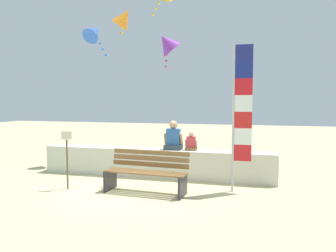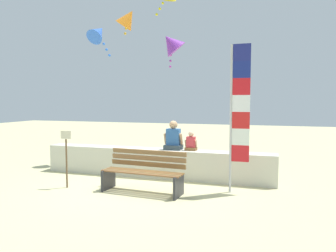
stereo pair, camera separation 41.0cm
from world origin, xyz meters
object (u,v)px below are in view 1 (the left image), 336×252
Objects in this scene: flag_banner at (240,109)px; sign_post at (67,155)px; person_child at (191,143)px; kite_purple at (167,43)px; park_bench at (147,173)px; person_adult at (173,138)px; kite_orange at (124,18)px; kite_blue at (94,32)px.

flag_banner is 3.91m from sign_post.
person_child is 0.40× the size of kite_purple.
person_adult reaches higher than park_bench.
person_child is 0.49× the size of kite_orange.
flag_banner reaches higher than person_child.
kite_orange reaches higher than person_adult.
person_adult is at bearing 39.07° from sign_post.
sign_post is at bearing -106.51° from kite_purple.
kite_blue is (-2.02, -1.14, 0.23)m from kite_purple.
kite_blue reaches higher than kite_purple.
person_adult is at bearing 151.90° from flag_banner.
kite_blue is at bearing 133.71° from park_bench.
kite_orange reaches higher than sign_post.
park_bench is 1.83m from sign_post.
flag_banner reaches higher than sign_post.
flag_banner is at bearing -28.10° from person_adult.
park_bench is 1.60× the size of kite_blue.
flag_banner is at bearing -53.16° from kite_purple.
person_adult is 0.23× the size of flag_banner.
person_child is at bearing 33.48° from sign_post.
person_adult is at bearing -71.44° from kite_purple.
sign_post is (0.81, -2.93, -3.31)m from kite_blue.
flag_banner is 4.63m from kite_purple.
kite_orange reaches higher than person_child.
kite_blue is 0.88× the size of sign_post.
kite_purple is 1.60m from kite_orange.
sign_post reaches higher than person_child.
person_child is 4.92m from kite_orange.
flag_banner reaches higher than park_bench.
person_child is 0.37× the size of sign_post.
kite_purple is 1.24× the size of kite_orange.
kite_blue reaches higher than park_bench.
park_bench is 1.66m from person_child.
kite_purple is (-1.28, 2.43, 2.93)m from person_child.
flag_banner is 2.60× the size of kite_purple.
sign_post is at bearing -140.93° from person_adult.
sign_post is at bearing -74.52° from kite_blue.
kite_purple is at bearing 108.56° from person_adult.
person_adult is 0.57× the size of sign_post.
sign_post is at bearing -88.30° from kite_orange.
person_child is 1.74m from flag_banner.
person_adult is 2.05m from flag_banner.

